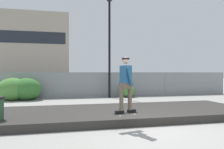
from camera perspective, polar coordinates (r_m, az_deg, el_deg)
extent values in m
plane|color=gray|center=(7.18, 9.77, -14.08)|extent=(120.00, 120.00, 0.00)
cube|color=#33302D|center=(9.32, 4.04, -9.82)|extent=(10.30, 3.80, 0.29)
cube|color=black|center=(6.97, 3.55, -9.96)|extent=(0.82, 0.40, 0.02)
cylinder|color=silver|center=(7.18, 4.97, -9.93)|extent=(0.06, 0.04, 0.05)
cylinder|color=silver|center=(7.04, 5.77, -10.15)|extent=(0.06, 0.04, 0.05)
cylinder|color=silver|center=(6.92, 1.29, -10.32)|extent=(0.06, 0.04, 0.05)
cylinder|color=silver|center=(6.77, 2.04, -10.57)|extent=(0.06, 0.04, 0.05)
cube|color=#99999E|center=(7.11, 5.37, -9.87)|extent=(0.08, 0.15, 0.01)
cube|color=#99999E|center=(6.84, 1.66, -10.27)|extent=(0.08, 0.15, 0.01)
cube|color=black|center=(7.07, 5.09, -9.37)|extent=(0.30, 0.17, 0.09)
cube|color=black|center=(6.85, 1.96, -9.69)|extent=(0.30, 0.17, 0.09)
cylinder|color=brown|center=(6.98, 4.64, -6.36)|extent=(0.13, 0.13, 0.67)
cylinder|color=brown|center=(6.82, 2.44, -6.52)|extent=(0.13, 0.13, 0.67)
cube|color=brown|center=(6.87, 3.55, -2.93)|extent=(0.32, 0.39, 0.18)
cube|color=navy|center=(6.85, 3.55, 0.07)|extent=(0.31, 0.42, 0.54)
cylinder|color=navy|center=(7.06, 2.52, -0.41)|extent=(0.25, 0.15, 0.58)
cylinder|color=navy|center=(6.65, 4.65, -0.45)|extent=(0.25, 0.15, 0.58)
sphere|color=tan|center=(6.86, 3.55, 3.62)|extent=(0.21, 0.21, 0.21)
cylinder|color=black|center=(6.87, 3.56, 4.10)|extent=(0.24, 0.24, 0.05)
cylinder|color=gray|center=(16.40, -22.49, -2.69)|extent=(0.06, 0.06, 1.85)
cylinder|color=gray|center=(16.41, -3.59, -2.66)|extent=(0.06, 0.06, 1.85)
cylinder|color=gray|center=(18.09, 13.48, -2.39)|extent=(0.06, 0.06, 1.85)
cylinder|color=gray|center=(21.05, 26.71, -2.03)|extent=(0.06, 0.06, 1.85)
cylinder|color=gray|center=(16.38, -3.59, 0.43)|extent=(21.52, 0.04, 0.04)
cylinder|color=gray|center=(16.40, -3.59, -2.34)|extent=(21.52, 0.04, 0.04)
cylinder|color=gray|center=(16.48, -3.59, -5.67)|extent=(21.52, 0.04, 0.04)
cube|color=gray|center=(16.41, -3.59, -2.66)|extent=(21.52, 0.01, 1.85)
cylinder|color=black|center=(16.16, -0.67, 6.40)|extent=(0.16, 0.16, 6.98)
cube|color=maroon|center=(18.62, -15.84, -3.10)|extent=(4.48, 1.99, 0.70)
cube|color=#23282D|center=(18.59, -16.46, -1.04)|extent=(2.27, 1.70, 0.64)
cylinder|color=black|center=(19.54, -11.82, -3.96)|extent=(0.65, 0.27, 0.64)
cylinder|color=black|center=(17.83, -11.45, -4.37)|extent=(0.65, 0.27, 0.64)
cylinder|color=black|center=(19.55, -19.84, -3.97)|extent=(0.65, 0.27, 0.64)
cylinder|color=black|center=(17.85, -20.25, -4.39)|extent=(0.65, 0.27, 0.64)
cube|color=#9E9384|center=(55.26, -20.97, 6.21)|extent=(18.50, 12.19, 14.88)
cube|color=#1E232B|center=(49.48, -21.96, 8.98)|extent=(17.02, 0.04, 2.50)
ellipsoid|color=#477F38|center=(15.79, -24.24, -3.48)|extent=(1.92, 1.57, 1.48)
ellipsoid|color=#336B2D|center=(15.64, -21.23, -3.54)|extent=(1.89, 1.55, 1.46)
ellipsoid|color=#477F38|center=(16.46, 4.01, -4.34)|extent=(1.14, 0.93, 0.88)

